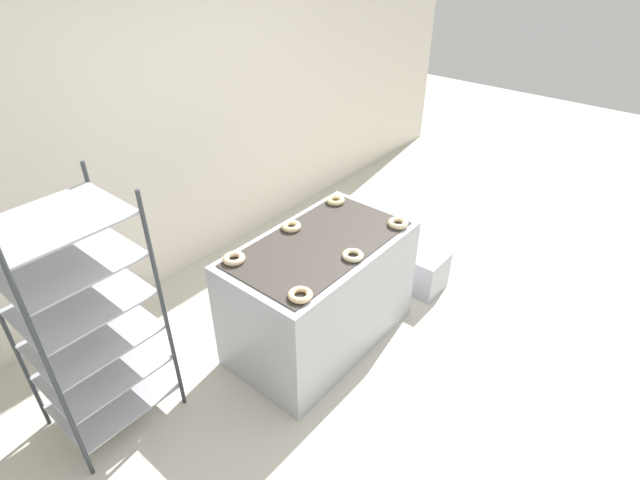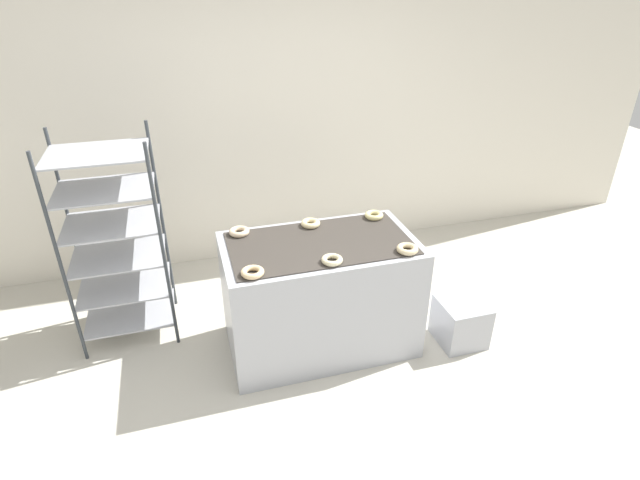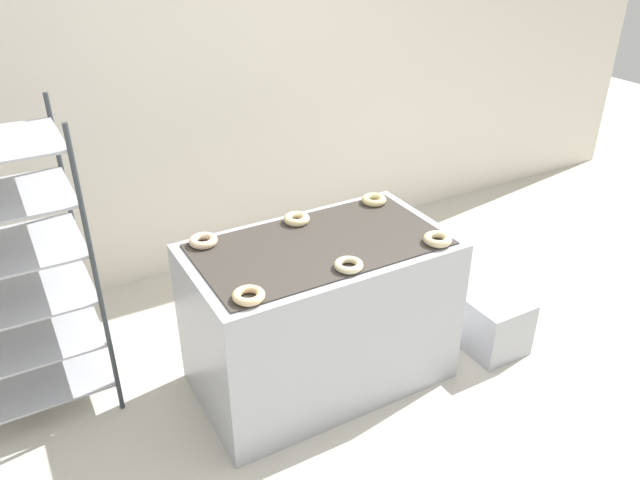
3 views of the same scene
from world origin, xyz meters
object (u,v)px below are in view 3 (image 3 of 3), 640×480
baking_rack_cart (16,273)px  donut_near_left (249,295)px  fryer_machine (320,314)px  donut_far_right (374,200)px  donut_far_left (203,241)px  glaze_bin (493,324)px  donut_far_center (297,219)px  donut_near_center (348,265)px  donut_near_right (438,239)px

baking_rack_cart → donut_near_left: 1.17m
fryer_machine → donut_far_right: bearing=27.9°
donut_far_left → glaze_bin: bearing=-20.0°
glaze_bin → donut_far_left: size_ratio=2.41×
donut_far_center → glaze_bin: bearing=-28.1°
donut_far_left → donut_near_center: bearing=-47.3°
donut_near_center → donut_far_right: donut_far_right is taller
donut_near_left → donut_near_right: bearing=-0.1°
donut_near_right → donut_far_center: (-0.50, 0.53, 0.00)m
baking_rack_cart → donut_far_left: size_ratio=10.94×
baking_rack_cart → donut_near_right: (1.84, -0.82, 0.08)m
donut_near_right → donut_far_right: bearing=91.9°
donut_far_right → donut_near_right: bearing=-88.1°
donut_near_left → donut_far_left: bearing=90.1°
baking_rack_cart → donut_far_center: bearing=-12.1°
glaze_bin → donut_near_right: size_ratio=2.40×
donut_far_right → donut_near_left: bearing=-151.7°
baking_rack_cart → donut_far_center: (1.34, -0.29, 0.08)m
glaze_bin → donut_far_center: (-0.99, 0.53, 0.69)m
fryer_machine → glaze_bin: fryer_machine is taller
donut_near_center → donut_far_center: size_ratio=0.99×
donut_near_left → donut_far_left: donut_far_left is taller
donut_near_left → donut_far_center: bearing=46.5°
baking_rack_cart → donut_near_right: baking_rack_cart is taller
fryer_machine → donut_far_left: size_ratio=9.35×
glaze_bin → donut_far_right: bearing=134.0°
donut_near_left → donut_near_right: (1.00, -0.00, 0.00)m
baking_rack_cart → fryer_machine: bearing=-22.4°
fryer_machine → glaze_bin: bearing=-15.1°
glaze_bin → baking_rack_cart: bearing=160.7°
donut_near_right → donut_far_left: same height
donut_near_right → donut_far_right: (-0.02, 0.53, -0.00)m
donut_near_center → glaze_bin: bearing=-0.2°
glaze_bin → donut_far_center: 1.32m
donut_far_center → baking_rack_cart: bearing=167.9°
baking_rack_cart → glaze_bin: baking_rack_cart is taller
donut_near_right → donut_far_right: 0.53m
donut_far_center → donut_far_right: size_ratio=1.00×
donut_near_center → donut_far_center: bearing=89.2°
baking_rack_cart → donut_far_left: (0.83, -0.27, 0.08)m
donut_near_left → donut_far_left: size_ratio=1.00×
baking_rack_cart → donut_near_center: 1.56m
donut_near_left → donut_far_center: donut_far_center is taller
fryer_machine → donut_near_left: 0.72m
donut_near_center → donut_far_right: bearing=47.0°
donut_far_left → donut_far_right: 0.99m
donut_near_left → donut_far_center: 0.73m
glaze_bin → donut_far_center: bearing=151.9°
donut_near_center → donut_near_right: donut_near_right is taller
fryer_machine → donut_near_center: 0.51m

